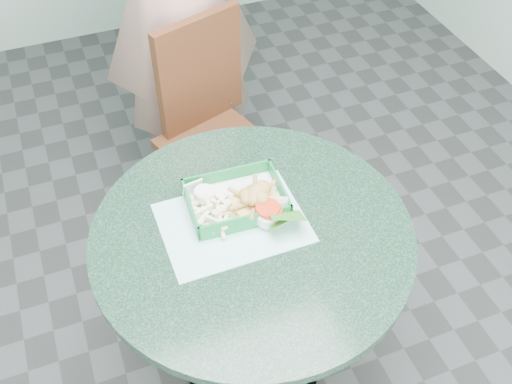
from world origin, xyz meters
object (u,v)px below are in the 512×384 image
object	(u,v)px
cafe_table	(252,272)
dining_chair	(209,120)
sauce_ramekin	(205,200)
food_basket	(236,207)
crab_sandwich	(256,202)

from	to	relation	value
cafe_table	dining_chair	bearing A→B (deg)	81.49
sauce_ramekin	food_basket	bearing A→B (deg)	-18.76
crab_sandwich	dining_chair	bearing A→B (deg)	83.77
cafe_table	food_basket	world-z (taller)	food_basket
food_basket	dining_chair	bearing A→B (deg)	79.47
dining_chair	sauce_ramekin	distance (m)	0.73
crab_sandwich	sauce_ramekin	world-z (taller)	crab_sandwich
dining_chair	crab_sandwich	bearing A→B (deg)	-114.86
sauce_ramekin	dining_chair	bearing A→B (deg)	72.11
dining_chair	crab_sandwich	distance (m)	0.76
dining_chair	food_basket	xyz separation A→B (m)	(-0.13, -0.68, 0.24)
food_basket	crab_sandwich	bearing A→B (deg)	-32.88
cafe_table	crab_sandwich	distance (m)	0.24
cafe_table	dining_chair	world-z (taller)	dining_chair
cafe_table	crab_sandwich	size ratio (longest dim) A/B	6.70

